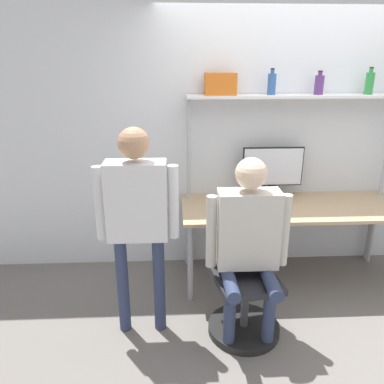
% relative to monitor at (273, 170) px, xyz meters
% --- Properties ---
extents(ground_plane, '(12.00, 12.00, 0.00)m').
position_rel_monitor_xyz_m(ground_plane, '(0.15, -0.63, -1.04)').
color(ground_plane, slate).
extents(wall_back, '(8.00, 0.06, 2.70)m').
position_rel_monitor_xyz_m(wall_back, '(0.15, 0.18, 0.31)').
color(wall_back, silver).
rests_on(wall_back, ground_plane).
extents(desk, '(2.06, 0.76, 0.76)m').
position_rel_monitor_xyz_m(desk, '(0.15, -0.23, -0.35)').
color(desk, tan).
rests_on(desk, ground_plane).
extents(shelf_unit, '(1.95, 0.25, 1.74)m').
position_rel_monitor_xyz_m(shelf_unit, '(0.15, 0.02, 0.45)').
color(shelf_unit, white).
rests_on(shelf_unit, ground_plane).
extents(monitor, '(0.58, 0.21, 0.50)m').
position_rel_monitor_xyz_m(monitor, '(0.00, 0.00, 0.00)').
color(monitor, black).
rests_on(monitor, desk).
extents(laptop, '(0.30, 0.21, 0.20)m').
position_rel_monitor_xyz_m(laptop, '(-0.35, -0.42, -0.23)').
color(laptop, '#333338').
rests_on(laptop, desk).
extents(cell_phone, '(0.07, 0.15, 0.01)m').
position_rel_monitor_xyz_m(cell_phone, '(-0.10, -0.41, -0.28)').
color(cell_phone, silver).
rests_on(cell_phone, desk).
extents(office_chair, '(0.56, 0.56, 0.94)m').
position_rel_monitor_xyz_m(office_chair, '(-0.42, -0.96, -0.75)').
color(office_chair, black).
rests_on(office_chair, ground_plane).
extents(person_seated, '(0.61, 0.47, 1.41)m').
position_rel_monitor_xyz_m(person_seated, '(-0.42, -1.00, -0.20)').
color(person_seated, '#2D3856').
rests_on(person_seated, ground_plane).
extents(person_standing, '(0.60, 0.22, 1.62)m').
position_rel_monitor_xyz_m(person_standing, '(-1.21, -0.91, -0.01)').
color(person_standing, '#2D3856').
rests_on(person_standing, ground_plane).
extents(bottle_blue, '(0.08, 0.08, 0.23)m').
position_rel_monitor_xyz_m(bottle_blue, '(-0.06, 0.02, 0.79)').
color(bottle_blue, '#335999').
rests_on(bottle_blue, shelf_unit).
extents(bottle_green, '(0.08, 0.08, 0.24)m').
position_rel_monitor_xyz_m(bottle_green, '(0.83, 0.02, 0.80)').
color(bottle_green, '#2D8C3F').
rests_on(bottle_green, shelf_unit).
extents(bottle_purple, '(0.08, 0.08, 0.21)m').
position_rel_monitor_xyz_m(bottle_purple, '(0.37, 0.02, 0.79)').
color(bottle_purple, '#593372').
rests_on(bottle_purple, shelf_unit).
extents(storage_box, '(0.28, 0.16, 0.19)m').
position_rel_monitor_xyz_m(storage_box, '(-0.52, 0.02, 0.79)').
color(storage_box, '#D1661E').
rests_on(storage_box, shelf_unit).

